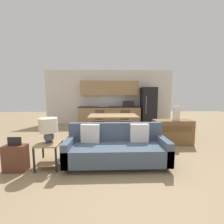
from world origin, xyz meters
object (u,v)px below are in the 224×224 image
(dining_chair_far_right, at_px, (125,119))
(suitcase, at_px, (16,158))
(dining_table, at_px, (113,117))
(couch, at_px, (116,148))
(table_lamp, at_px, (48,127))
(credenza, at_px, (173,132))
(side_table, at_px, (49,151))
(dining_chair_far_left, at_px, (99,119))
(vase, at_px, (176,113))
(refrigerator, at_px, (148,106))

(dining_chair_far_right, distance_m, suitcase, 4.08)
(dining_table, height_order, suitcase, dining_table)
(dining_chair_far_right, bearing_deg, suitcase, -122.32)
(couch, relative_size, table_lamp, 4.17)
(dining_chair_far_right, bearing_deg, dining_table, -117.07)
(dining_table, relative_size, credenza, 1.49)
(couch, distance_m, dining_chair_far_right, 3.00)
(side_table, relative_size, dining_chair_far_left, 0.60)
(vase, bearing_deg, dining_chair_far_left, 142.28)
(suitcase, bearing_deg, dining_table, 50.07)
(table_lamp, xyz_separation_m, credenza, (3.14, 1.32, -0.46))
(dining_chair_far_right, height_order, dining_chair_far_left, same)
(dining_table, bearing_deg, side_table, -121.81)
(side_table, distance_m, dining_chair_far_right, 3.64)
(dining_chair_far_right, bearing_deg, dining_chair_far_left, -176.28)
(dining_chair_far_right, bearing_deg, refrigerator, 49.63)
(couch, xyz_separation_m, dining_chair_far_left, (-0.51, 2.99, 0.15))
(side_table, height_order, dining_chair_far_left, dining_chair_far_left)
(refrigerator, xyz_separation_m, table_lamp, (-3.21, -4.27, -0.09))
(dining_chair_far_left, bearing_deg, credenza, -29.82)
(side_table, xyz_separation_m, credenza, (3.14, 1.35, 0.02))
(dining_table, height_order, credenza, dining_table)
(side_table, bearing_deg, table_lamp, 85.12)
(dining_table, bearing_deg, dining_chair_far_left, 120.97)
(dining_chair_far_left, bearing_deg, dining_table, -51.00)
(couch, height_order, dining_chair_far_right, dining_chair_far_right)
(couch, xyz_separation_m, dining_chair_far_right, (0.56, 2.94, 0.15))
(side_table, xyz_separation_m, dining_chair_far_right, (1.93, 3.08, 0.15))
(refrigerator, height_order, credenza, refrigerator)
(dining_table, height_order, dining_chair_far_right, dining_chair_far_right)
(side_table, bearing_deg, dining_chair_far_left, 74.48)
(couch, xyz_separation_m, credenza, (1.77, 1.22, 0.03))
(dining_table, xyz_separation_m, couch, (-0.02, -2.11, -0.37))
(couch, bearing_deg, side_table, -174.55)
(side_table, bearing_deg, credenza, 23.24)
(side_table, bearing_deg, suitcase, -168.12)
(vase, relative_size, dining_chair_far_left, 0.51)
(table_lamp, relative_size, vase, 1.14)
(dining_table, relative_size, dining_chair_far_right, 1.96)
(refrigerator, xyz_separation_m, credenza, (-0.07, -2.95, -0.55))
(refrigerator, distance_m, credenza, 3.00)
(refrigerator, xyz_separation_m, vase, (0.00, -2.99, 0.02))
(credenza, relative_size, suitcase, 1.66)
(table_lamp, bearing_deg, refrigerator, 53.09)
(refrigerator, relative_size, dining_table, 1.10)
(side_table, distance_m, credenza, 3.42)
(dining_chair_far_right, bearing_deg, table_lamp, -116.41)
(credenza, distance_m, suitcase, 4.01)
(table_lamp, relative_size, credenza, 0.45)
(credenza, bearing_deg, suitcase, -158.46)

